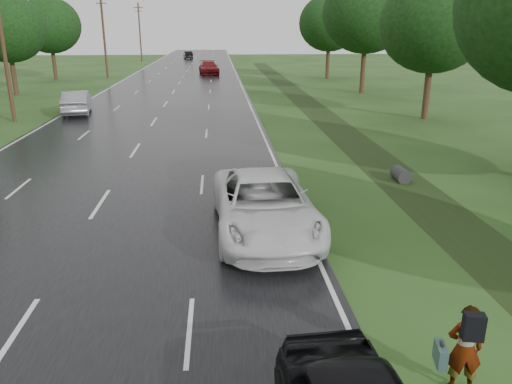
% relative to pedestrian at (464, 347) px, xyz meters
% --- Properties ---
extents(ground, '(220.00, 220.00, 0.00)m').
position_rel_pedestrian_xyz_m(ground, '(-8.18, 2.04, -0.84)').
color(ground, '#264016').
rests_on(ground, ground).
extents(road, '(14.00, 180.00, 0.04)m').
position_rel_pedestrian_xyz_m(road, '(-8.18, 47.04, -0.82)').
color(road, black).
rests_on(road, ground).
extents(edge_stripe_east, '(0.12, 180.00, 0.01)m').
position_rel_pedestrian_xyz_m(edge_stripe_east, '(-1.43, 47.04, -0.79)').
color(edge_stripe_east, silver).
rests_on(edge_stripe_east, road).
extents(edge_stripe_west, '(0.12, 180.00, 0.01)m').
position_rel_pedestrian_xyz_m(edge_stripe_west, '(-14.93, 47.04, -0.79)').
color(edge_stripe_west, silver).
rests_on(edge_stripe_west, road).
extents(center_line, '(0.12, 180.00, 0.01)m').
position_rel_pedestrian_xyz_m(center_line, '(-8.18, 47.04, -0.79)').
color(center_line, silver).
rests_on(center_line, road).
extents(drainage_ditch, '(2.20, 120.00, 0.56)m').
position_rel_pedestrian_xyz_m(drainage_ditch, '(3.32, 20.74, -0.80)').
color(drainage_ditch, '#1D3012').
rests_on(drainage_ditch, ground).
extents(utility_pole_mid, '(1.60, 0.26, 10.00)m').
position_rel_pedestrian_xyz_m(utility_pole_mid, '(-17.38, 27.04, 4.36)').
color(utility_pole_mid, '#3B2C18').
rests_on(utility_pole_mid, ground).
extents(utility_pole_far, '(1.60, 0.26, 10.00)m').
position_rel_pedestrian_xyz_m(utility_pole_far, '(-17.38, 57.04, 4.36)').
color(utility_pole_far, '#3B2C18').
rests_on(utility_pole_far, ground).
extents(utility_pole_distant, '(1.60, 0.26, 10.00)m').
position_rel_pedestrian_xyz_m(utility_pole_distant, '(-17.38, 87.04, 4.36)').
color(utility_pole_distant, '#3B2C18').
rests_on(utility_pole_distant, ground).
extents(tree_east_c, '(7.00, 7.00, 9.29)m').
position_rel_pedestrian_xyz_m(tree_east_c, '(10.02, 26.04, 5.30)').
color(tree_east_c, '#3B2C18').
rests_on(tree_east_c, ground).
extents(tree_east_d, '(8.00, 8.00, 10.76)m').
position_rel_pedestrian_xyz_m(tree_east_d, '(9.62, 40.04, 6.31)').
color(tree_east_d, '#3B2C18').
rests_on(tree_east_d, ground).
extents(tree_east_f, '(7.20, 7.20, 9.62)m').
position_rel_pedestrian_xyz_m(tree_east_f, '(9.32, 54.04, 5.53)').
color(tree_east_f, '#3B2C18').
rests_on(tree_east_f, ground).
extents(tree_west_d, '(6.60, 6.60, 8.80)m').
position_rel_pedestrian_xyz_m(tree_west_d, '(-22.38, 41.04, 4.99)').
color(tree_west_d, '#3B2C18').
rests_on(tree_west_d, ground).
extents(tree_west_f, '(7.00, 7.00, 9.29)m').
position_rel_pedestrian_xyz_m(tree_west_f, '(-22.98, 55.04, 5.30)').
color(tree_west_f, '#3B2C18').
rests_on(tree_west_f, ground).
extents(pedestrian, '(0.77, 0.75, 1.63)m').
position_rel_pedestrian_xyz_m(pedestrian, '(0.00, 0.00, 0.00)').
color(pedestrian, '#A5998C').
rests_on(pedestrian, ground).
extents(white_pickup, '(3.11, 6.34, 1.73)m').
position_rel_pedestrian_xyz_m(white_pickup, '(-2.68, 7.04, 0.07)').
color(white_pickup, silver).
rests_on(white_pickup, road).
extents(silver_sedan, '(2.54, 5.18, 1.63)m').
position_rel_pedestrian_xyz_m(silver_sedan, '(-13.98, 29.71, 0.02)').
color(silver_sedan, gray).
rests_on(silver_sedan, road).
extents(far_car_red, '(2.94, 5.98, 1.67)m').
position_rel_pedestrian_xyz_m(far_car_red, '(-5.01, 60.65, 0.04)').
color(far_car_red, maroon).
rests_on(far_car_red, road).
extents(far_car_dark, '(2.19, 4.51, 1.43)m').
position_rel_pedestrian_xyz_m(far_car_dark, '(-9.53, 95.06, -0.09)').
color(far_car_dark, black).
rests_on(far_car_dark, road).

